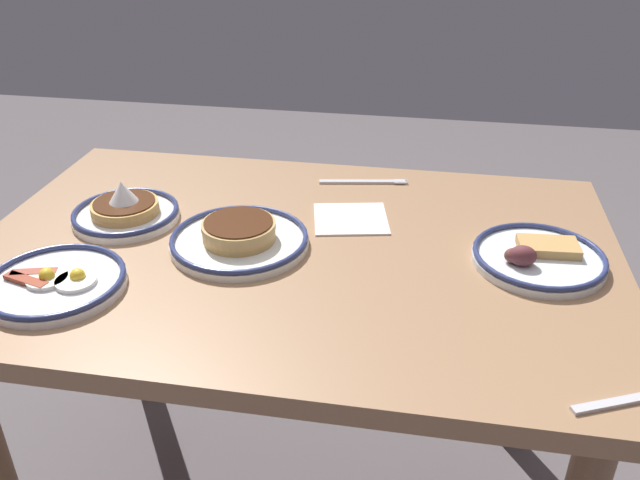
% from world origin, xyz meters
% --- Properties ---
extents(dining_table, '(1.24, 0.82, 0.74)m').
position_xyz_m(dining_table, '(0.00, 0.00, 0.64)').
color(dining_table, '#A17854').
rests_on(dining_table, ground_plane).
extents(plate_near_main, '(0.22, 0.22, 0.08)m').
position_xyz_m(plate_near_main, '(0.37, -0.05, 0.76)').
color(plate_near_main, white).
rests_on(plate_near_main, dining_table).
extents(plate_center_pancakes, '(0.27, 0.27, 0.05)m').
position_xyz_m(plate_center_pancakes, '(0.10, 0.02, 0.76)').
color(plate_center_pancakes, white).
rests_on(plate_center_pancakes, dining_table).
extents(plate_far_companion, '(0.24, 0.24, 0.05)m').
position_xyz_m(plate_far_companion, '(-0.45, -0.01, 0.76)').
color(plate_far_companion, white).
rests_on(plate_far_companion, dining_table).
extents(plate_far_side, '(0.24, 0.24, 0.04)m').
position_xyz_m(plate_far_side, '(0.37, 0.22, 0.75)').
color(plate_far_side, white).
rests_on(plate_far_side, dining_table).
extents(paper_napkin, '(0.18, 0.17, 0.00)m').
position_xyz_m(paper_napkin, '(-0.09, -0.13, 0.74)').
color(paper_napkin, white).
rests_on(paper_napkin, dining_table).
extents(fork_near, '(0.20, 0.05, 0.01)m').
position_xyz_m(fork_near, '(-0.10, -0.31, 0.74)').
color(fork_near, silver).
rests_on(fork_near, dining_table).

